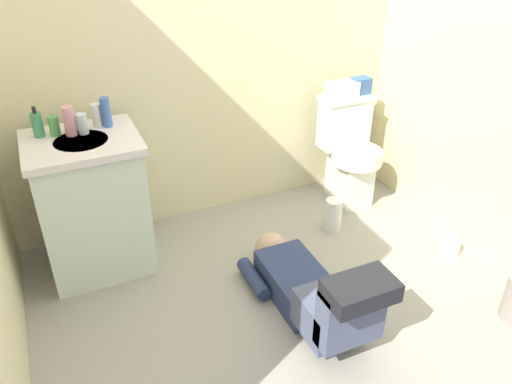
# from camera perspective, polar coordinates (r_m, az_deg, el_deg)

# --- Properties ---
(ground_plane) EXTENTS (3.10, 2.99, 0.04)m
(ground_plane) POSITION_cam_1_polar(r_m,az_deg,el_deg) (2.93, 2.25, -11.43)
(ground_plane) COLOR gray
(wall_back) EXTENTS (2.76, 0.08, 2.40)m
(wall_back) POSITION_cam_1_polar(r_m,az_deg,el_deg) (3.21, -5.76, 17.21)
(wall_back) COLOR beige
(wall_back) RESTS_ON ground_plane
(wall_right) EXTENTS (0.08, 1.99, 2.40)m
(wall_right) POSITION_cam_1_polar(r_m,az_deg,el_deg) (3.11, 26.21, 13.89)
(wall_right) COLOR beige
(wall_right) RESTS_ON ground_plane
(toilet) EXTENTS (0.36, 0.46, 0.75)m
(toilet) POSITION_cam_1_polar(r_m,az_deg,el_deg) (3.63, 10.37, 4.45)
(toilet) COLOR silver
(toilet) RESTS_ON ground_plane
(vanity_cabinet) EXTENTS (0.60, 0.52, 0.82)m
(vanity_cabinet) POSITION_cam_1_polar(r_m,az_deg,el_deg) (3.02, -17.83, -1.24)
(vanity_cabinet) COLOR silver
(vanity_cabinet) RESTS_ON ground_plane
(faucet) EXTENTS (0.02, 0.02, 0.10)m
(faucet) POSITION_cam_1_polar(r_m,az_deg,el_deg) (2.95, -19.62, 7.55)
(faucet) COLOR silver
(faucet) RESTS_ON vanity_cabinet
(person_plumber) EXTENTS (0.39, 1.06, 0.52)m
(person_plumber) POSITION_cam_1_polar(r_m,az_deg,el_deg) (2.67, 6.42, -10.97)
(person_plumber) COLOR navy
(person_plumber) RESTS_ON ground_plane
(tissue_box) EXTENTS (0.22, 0.11, 0.10)m
(tissue_box) POSITION_cam_1_polar(r_m,az_deg,el_deg) (3.51, 9.59, 11.28)
(tissue_box) COLOR silver
(tissue_box) RESTS_ON toilet
(toiletry_bag) EXTENTS (0.12, 0.09, 0.11)m
(toiletry_bag) POSITION_cam_1_polar(r_m,az_deg,el_deg) (3.59, 11.65, 11.60)
(toiletry_bag) COLOR #33598C
(toiletry_bag) RESTS_ON toilet
(soap_dispenser) EXTENTS (0.06, 0.06, 0.17)m
(soap_dispenser) POSITION_cam_1_polar(r_m,az_deg,el_deg) (2.92, -23.31, 6.96)
(soap_dispenser) COLOR #3C8C5C
(soap_dispenser) RESTS_ON vanity_cabinet
(bottle_green) EXTENTS (0.05, 0.05, 0.11)m
(bottle_green) POSITION_cam_1_polar(r_m,az_deg,el_deg) (2.90, -21.69, 6.87)
(bottle_green) COLOR #49984D
(bottle_green) RESTS_ON vanity_cabinet
(bottle_pink) EXTENTS (0.06, 0.06, 0.16)m
(bottle_pink) POSITION_cam_1_polar(r_m,az_deg,el_deg) (2.87, -20.20, 7.45)
(bottle_pink) COLOR pink
(bottle_pink) RESTS_ON vanity_cabinet
(bottle_clear) EXTENTS (0.05, 0.05, 0.11)m
(bottle_clear) POSITION_cam_1_polar(r_m,az_deg,el_deg) (2.88, -18.88, 7.25)
(bottle_clear) COLOR silver
(bottle_clear) RESTS_ON vanity_cabinet
(bottle_white) EXTENTS (0.05, 0.05, 0.13)m
(bottle_white) POSITION_cam_1_polar(r_m,az_deg,el_deg) (2.95, -17.44, 8.21)
(bottle_white) COLOR silver
(bottle_white) RESTS_ON vanity_cabinet
(bottle_blue) EXTENTS (0.05, 0.05, 0.16)m
(bottle_blue) POSITION_cam_1_polar(r_m,az_deg,el_deg) (2.92, -16.47, 8.57)
(bottle_blue) COLOR #3D67B5
(bottle_blue) RESTS_ON vanity_cabinet
(paper_towel_roll) EXTENTS (0.11, 0.11, 0.22)m
(paper_towel_roll) POSITION_cam_1_polar(r_m,az_deg,el_deg) (3.37, 8.65, -2.55)
(paper_towel_roll) COLOR white
(paper_towel_roll) RESTS_ON ground_plane
(toilet_paper_roll) EXTENTS (0.11, 0.11, 0.10)m
(toilet_paper_roll) POSITION_cam_1_polar(r_m,az_deg,el_deg) (3.37, 20.97, -5.77)
(toilet_paper_roll) COLOR white
(toilet_paper_roll) RESTS_ON ground_plane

